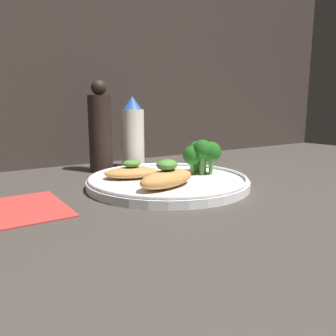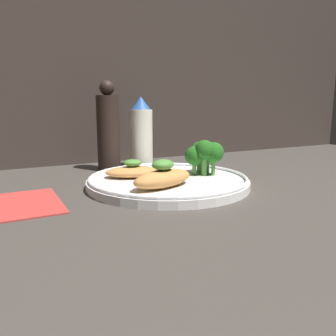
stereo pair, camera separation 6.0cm
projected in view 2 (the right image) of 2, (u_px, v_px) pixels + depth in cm
name	position (u px, v px, depth cm)	size (l,w,h in cm)	color
ground_plane	(168.00, 189.00, 60.50)	(180.00, 180.00, 1.00)	#3D3833
plate	(168.00, 181.00, 60.23)	(29.57, 29.57, 2.00)	white
grilled_meat_front	(163.00, 177.00, 53.36)	(12.63, 7.90, 4.63)	#BC7F42
grilled_meat_middle	(133.00, 171.00, 61.35)	(11.31, 8.19, 3.40)	#BC7F42
broccoli_bunch	(204.00, 153.00, 63.46)	(6.92, 7.49, 6.86)	#569942
sauce_bottle	(141.00, 134.00, 78.15)	(5.40, 5.40, 16.89)	silver
pepper_grinder	(108.00, 130.00, 74.17)	(5.13, 5.13, 20.26)	black
napkin	(5.00, 206.00, 47.67)	(15.51, 15.51, 0.40)	#B2332D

